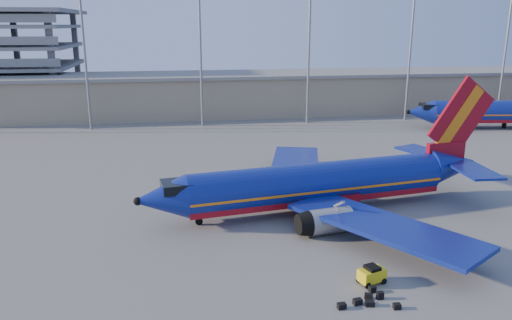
# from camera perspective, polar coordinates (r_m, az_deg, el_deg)

# --- Properties ---
(ground) EXTENTS (220.00, 220.00, 0.00)m
(ground) POSITION_cam_1_polar(r_m,az_deg,el_deg) (50.15, 2.50, -6.20)
(ground) COLOR slate
(ground) RESTS_ON ground
(terminal_building) EXTENTS (122.00, 16.00, 8.50)m
(terminal_building) POSITION_cam_1_polar(r_m,az_deg,el_deg) (106.44, 1.62, 7.71)
(terminal_building) COLOR gray
(terminal_building) RESTS_ON ground
(light_mast_row) EXTENTS (101.60, 1.60, 28.65)m
(light_mast_row) POSITION_cam_1_polar(r_m,az_deg,el_deg) (92.83, -0.05, 14.80)
(light_mast_row) COLOR gray
(light_mast_row) RESTS_ON ground
(aircraft_main) EXTENTS (38.49, 36.75, 13.09)m
(aircraft_main) POSITION_cam_1_polar(r_m,az_deg,el_deg) (50.88, 7.91, -2.67)
(aircraft_main) COLOR navy
(aircraft_main) RESTS_ON ground
(aircraft_second) EXTENTS (38.98, 15.09, 13.23)m
(aircraft_second) POSITION_cam_1_polar(r_m,az_deg,el_deg) (101.72, 27.17, 4.95)
(aircraft_second) COLOR navy
(aircraft_second) RESTS_ON ground
(baggage_tug) EXTENTS (2.19, 1.70, 1.39)m
(baggage_tug) POSITION_cam_1_polar(r_m,az_deg,el_deg) (38.24, 13.09, -12.61)
(baggage_tug) COLOR yellow
(baggage_tug) RESTS_ON ground
(luggage_pile) EXTENTS (4.20, 2.76, 0.53)m
(luggage_pile) POSITION_cam_1_polar(r_m,az_deg,el_deg) (36.09, 12.74, -15.33)
(luggage_pile) COLOR black
(luggage_pile) RESTS_ON ground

